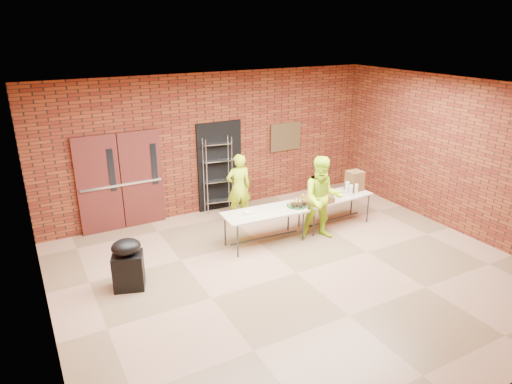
% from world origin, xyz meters
% --- Properties ---
extents(room, '(8.08, 7.08, 3.28)m').
position_xyz_m(room, '(0.00, 0.00, 1.60)').
color(room, brown).
rests_on(room, ground).
extents(double_doors, '(1.78, 0.12, 2.10)m').
position_xyz_m(double_doors, '(-2.20, 3.44, 1.05)').
color(double_doors, '#491615').
rests_on(double_doors, room).
extents(dark_doorway, '(1.10, 0.06, 2.10)m').
position_xyz_m(dark_doorway, '(0.10, 3.46, 1.05)').
color(dark_doorway, black).
rests_on(dark_doorway, room).
extents(bronze_plaque, '(0.85, 0.04, 0.70)m').
position_xyz_m(bronze_plaque, '(1.90, 3.45, 1.55)').
color(bronze_plaque, '#422E1A').
rests_on(bronze_plaque, room).
extents(wire_rack, '(0.68, 0.33, 1.78)m').
position_xyz_m(wire_rack, '(-0.01, 3.32, 0.89)').
color(wire_rack, '#B0B1B8').
rests_on(wire_rack, room).
extents(table_left, '(1.71, 0.79, 0.69)m').
position_xyz_m(table_left, '(0.09, 1.32, 0.63)').
color(table_left, tan).
rests_on(table_left, room).
extents(table_right, '(1.69, 0.80, 0.68)m').
position_xyz_m(table_right, '(1.88, 1.38, 0.62)').
color(table_right, tan).
rests_on(table_right, room).
extents(basket_bananas, '(0.41, 0.32, 0.13)m').
position_xyz_m(basket_bananas, '(1.18, 1.31, 0.73)').
color(basket_bananas, olive).
rests_on(basket_bananas, table_right).
extents(basket_oranges, '(0.44, 0.34, 0.14)m').
position_xyz_m(basket_oranges, '(1.57, 1.47, 0.74)').
color(basket_oranges, olive).
rests_on(basket_oranges, table_right).
extents(basket_apples, '(0.45, 0.35, 0.14)m').
position_xyz_m(basket_apples, '(1.40, 1.22, 0.74)').
color(basket_apples, olive).
rests_on(basket_apples, table_right).
extents(muffin_tray, '(0.41, 0.41, 0.10)m').
position_xyz_m(muffin_tray, '(0.81, 1.25, 0.74)').
color(muffin_tray, '#12441F').
rests_on(muffin_tray, table_left).
extents(napkin_box, '(0.17, 0.12, 0.06)m').
position_xyz_m(napkin_box, '(-0.26, 1.35, 0.72)').
color(napkin_box, silver).
rests_on(napkin_box, table_left).
extents(coffee_dispenser, '(0.34, 0.30, 0.44)m').
position_xyz_m(coffee_dispenser, '(2.49, 1.46, 0.90)').
color(coffee_dispenser, brown).
rests_on(coffee_dispenser, table_right).
extents(cup_stack_front, '(0.08, 0.08, 0.24)m').
position_xyz_m(cup_stack_front, '(2.18, 1.22, 0.80)').
color(cup_stack_front, silver).
rests_on(cup_stack_front, table_right).
extents(cup_stack_mid, '(0.07, 0.07, 0.22)m').
position_xyz_m(cup_stack_mid, '(2.36, 1.25, 0.79)').
color(cup_stack_mid, silver).
rests_on(cup_stack_mid, table_right).
extents(cup_stack_back, '(0.09, 0.09, 0.27)m').
position_xyz_m(cup_stack_back, '(2.20, 1.36, 0.81)').
color(cup_stack_back, silver).
rests_on(cup_stack_back, table_right).
extents(covered_grill, '(0.60, 0.55, 0.90)m').
position_xyz_m(covered_grill, '(-2.73, 0.96, 0.45)').
color(covered_grill, black).
rests_on(covered_grill, room).
extents(volunteer_woman, '(0.61, 0.44, 1.54)m').
position_xyz_m(volunteer_woman, '(0.17, 2.62, 0.77)').
color(volunteer_woman, '#B0DF18').
rests_on(volunteer_woman, room).
extents(volunteer_man, '(1.04, 0.94, 1.74)m').
position_xyz_m(volunteer_man, '(1.24, 0.99, 0.87)').
color(volunteer_man, '#B0DF18').
rests_on(volunteer_man, room).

